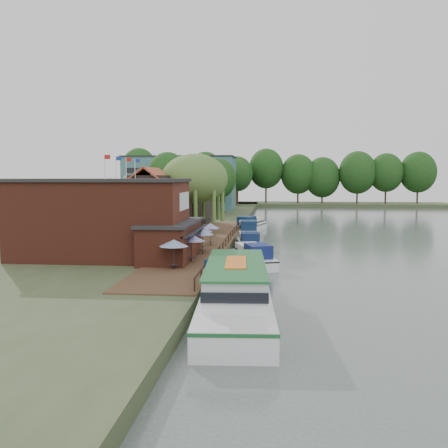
{
  "coord_description": "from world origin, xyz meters",
  "views": [
    {
      "loc": [
        -0.31,
        -44.95,
        8.34
      ],
      "look_at": [
        -6.0,
        12.0,
        3.0
      ],
      "focal_mm": 40.0,
      "sensor_mm": 36.0,
      "label": 1
    }
  ],
  "objects_px": {
    "hotel_block": "(180,183)",
    "umbrella_1": "(191,248)",
    "pub": "(122,218)",
    "umbrella_2": "(187,244)",
    "umbrella_0": "(174,254)",
    "umbrella_5": "(210,234)",
    "cruiser_0": "(232,269)",
    "cruiser_3": "(248,228)",
    "cruiser_2": "(249,240)",
    "umbrella_4": "(201,238)",
    "tour_boat": "(236,291)",
    "umbrella_3": "(202,241)",
    "swan": "(250,289)",
    "cottage_c": "(187,197)",
    "willow": "(195,194)",
    "cruiser_4": "(251,223)",
    "cottage_a": "(152,203)",
    "cottage_b": "(148,200)",
    "cruiser_1": "(253,254)"
  },
  "relations": [
    {
      "from": "umbrella_1",
      "to": "umbrella_2",
      "type": "xyz_separation_m",
      "value": [
        -0.87,
        2.9,
        0.0
      ]
    },
    {
      "from": "umbrella_3",
      "to": "cruiser_2",
      "type": "xyz_separation_m",
      "value": [
        3.91,
        10.94,
        -1.21
      ]
    },
    {
      "from": "cruiser_0",
      "to": "cruiser_4",
      "type": "distance_m",
      "value": 39.38
    },
    {
      "from": "cruiser_1",
      "to": "cruiser_3",
      "type": "height_order",
      "value": "cruiser_3"
    },
    {
      "from": "pub",
      "to": "cottage_c",
      "type": "relative_size",
      "value": 2.35
    },
    {
      "from": "cruiser_3",
      "to": "hotel_block",
      "type": "bearing_deg",
      "value": 106.84
    },
    {
      "from": "hotel_block",
      "to": "umbrella_0",
      "type": "bearing_deg",
      "value": -79.72
    },
    {
      "from": "pub",
      "to": "willow",
      "type": "height_order",
      "value": "willow"
    },
    {
      "from": "pub",
      "to": "umbrella_2",
      "type": "distance_m",
      "value": 6.33
    },
    {
      "from": "swan",
      "to": "cruiser_3",
      "type": "bearing_deg",
      "value": 93.26
    },
    {
      "from": "cruiser_1",
      "to": "cruiser_3",
      "type": "xyz_separation_m",
      "value": [
        -1.74,
        23.84,
        0.07
      ]
    },
    {
      "from": "cruiser_0",
      "to": "cruiser_2",
      "type": "distance_m",
      "value": 18.99
    },
    {
      "from": "umbrella_2",
      "to": "umbrella_5",
      "type": "height_order",
      "value": "same"
    },
    {
      "from": "cruiser_0",
      "to": "umbrella_1",
      "type": "bearing_deg",
      "value": 152.03
    },
    {
      "from": "umbrella_4",
      "to": "tour_boat",
      "type": "xyz_separation_m",
      "value": [
        5.06,
        -20.39,
        -0.62
      ]
    },
    {
      "from": "umbrella_0",
      "to": "umbrella_1",
      "type": "height_order",
      "value": "same"
    },
    {
      "from": "umbrella_0",
      "to": "tour_boat",
      "type": "distance_m",
      "value": 11.07
    },
    {
      "from": "cruiser_1",
      "to": "cruiser_4",
      "type": "xyz_separation_m",
      "value": [
        -1.67,
        30.85,
        0.09
      ]
    },
    {
      "from": "umbrella_3",
      "to": "umbrella_5",
      "type": "height_order",
      "value": "same"
    },
    {
      "from": "swan",
      "to": "umbrella_0",
      "type": "bearing_deg",
      "value": 157.61
    },
    {
      "from": "pub",
      "to": "umbrella_5",
      "type": "bearing_deg",
      "value": 50.95
    },
    {
      "from": "hotel_block",
      "to": "cottage_b",
      "type": "height_order",
      "value": "hotel_block"
    },
    {
      "from": "cottage_b",
      "to": "cottage_c",
      "type": "height_order",
      "value": "same"
    },
    {
      "from": "cottage_a",
      "to": "swan",
      "type": "height_order",
      "value": "cottage_a"
    },
    {
      "from": "umbrella_0",
      "to": "cruiser_2",
      "type": "distance_m",
      "value": 19.79
    },
    {
      "from": "umbrella_5",
      "to": "cruiser_3",
      "type": "xyz_separation_m",
      "value": [
        3.06,
        18.35,
        -1.1
      ]
    },
    {
      "from": "umbrella_0",
      "to": "umbrella_4",
      "type": "height_order",
      "value": "same"
    },
    {
      "from": "cottage_b",
      "to": "cruiser_4",
      "type": "relative_size",
      "value": 0.97
    },
    {
      "from": "cottage_c",
      "to": "swan",
      "type": "relative_size",
      "value": 19.32
    },
    {
      "from": "umbrella_3",
      "to": "swan",
      "type": "bearing_deg",
      "value": -64.73
    },
    {
      "from": "umbrella_5",
      "to": "cruiser_0",
      "type": "height_order",
      "value": "umbrella_5"
    },
    {
      "from": "umbrella_3",
      "to": "umbrella_5",
      "type": "relative_size",
      "value": 1.0
    },
    {
      "from": "umbrella_2",
      "to": "cruiser_0",
      "type": "relative_size",
      "value": 0.24
    },
    {
      "from": "willow",
      "to": "cruiser_4",
      "type": "bearing_deg",
      "value": 64.68
    },
    {
      "from": "cruiser_1",
      "to": "cruiser_3",
      "type": "distance_m",
      "value": 23.9
    },
    {
      "from": "cottage_a",
      "to": "umbrella_4",
      "type": "xyz_separation_m",
      "value": [
        7.44,
        -9.68,
        -2.96
      ]
    },
    {
      "from": "umbrella_0",
      "to": "umbrella_3",
      "type": "height_order",
      "value": "same"
    },
    {
      "from": "cottage_c",
      "to": "umbrella_3",
      "type": "relative_size",
      "value": 3.58
    },
    {
      "from": "cottage_a",
      "to": "cruiser_2",
      "type": "distance_m",
      "value": 12.68
    },
    {
      "from": "cruiser_2",
      "to": "tour_boat",
      "type": "bearing_deg",
      "value": -95.3
    },
    {
      "from": "hotel_block",
      "to": "umbrella_2",
      "type": "bearing_deg",
      "value": -78.86
    },
    {
      "from": "pub",
      "to": "umbrella_3",
      "type": "height_order",
      "value": "pub"
    },
    {
      "from": "cottage_a",
      "to": "umbrella_2",
      "type": "height_order",
      "value": "cottage_a"
    },
    {
      "from": "willow",
      "to": "cruiser_4",
      "type": "xyz_separation_m",
      "value": [
        6.6,
        13.95,
        -5.01
      ]
    },
    {
      "from": "umbrella_0",
      "to": "cottage_c",
      "type": "bearing_deg",
      "value": 98.46
    },
    {
      "from": "cruiser_4",
      "to": "swan",
      "type": "xyz_separation_m",
      "value": [
        1.93,
        -42.03,
        -0.99
      ]
    },
    {
      "from": "cruiser_2",
      "to": "cruiser_3",
      "type": "height_order",
      "value": "cruiser_3"
    },
    {
      "from": "willow",
      "to": "tour_boat",
      "type": "xyz_separation_m",
      "value": [
        8.0,
        -35.06,
        -4.55
      ]
    },
    {
      "from": "hotel_block",
      "to": "umbrella_1",
      "type": "bearing_deg",
      "value": -78.63
    },
    {
      "from": "hotel_block",
      "to": "cruiser_2",
      "type": "relative_size",
      "value": 2.81
    }
  ]
}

